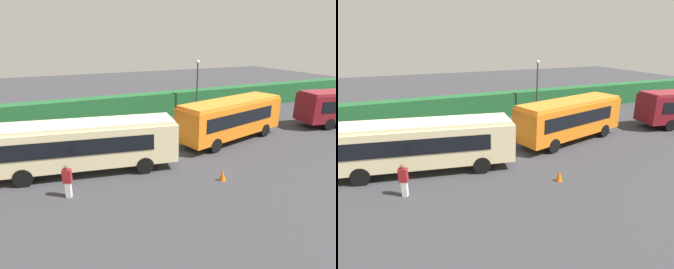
% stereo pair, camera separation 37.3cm
% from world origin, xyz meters
% --- Properties ---
extents(ground_plane, '(98.23, 98.23, 0.00)m').
position_xyz_m(ground_plane, '(0.00, 0.00, 0.00)').
color(ground_plane, '#38383D').
extents(bus_cream, '(10.64, 4.21, 2.95)m').
position_xyz_m(bus_cream, '(-4.43, 0.08, 1.72)').
color(bus_cream, beige).
rests_on(bus_cream, ground_plane).
extents(bus_orange, '(9.34, 4.51, 3.08)m').
position_xyz_m(bus_orange, '(6.44, 1.24, 1.78)').
color(bus_orange, orange).
rests_on(bus_orange, ground_plane).
extents(person_center, '(0.48, 0.40, 1.70)m').
position_xyz_m(person_center, '(-5.77, -2.51, 0.90)').
color(person_center, silver).
rests_on(person_center, ground_plane).
extents(hedge_row, '(61.11, 1.57, 2.28)m').
position_xyz_m(hedge_row, '(0.00, 10.22, 1.14)').
color(hedge_row, '#1F5B2D').
rests_on(hedge_row, ground_plane).
extents(traffic_cone, '(0.36, 0.36, 0.60)m').
position_xyz_m(traffic_cone, '(2.04, -4.16, 0.30)').
color(traffic_cone, orange).
rests_on(traffic_cone, ground_plane).
extents(lamppost, '(0.36, 0.36, 5.46)m').
position_xyz_m(lamppost, '(7.42, 8.08, 3.42)').
color(lamppost, '#38383D').
rests_on(lamppost, ground_plane).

